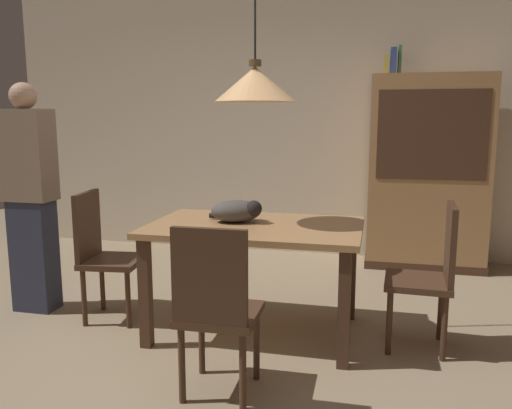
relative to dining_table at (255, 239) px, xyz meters
name	(u,v)px	position (x,y,z in m)	size (l,w,h in m)	color
ground	(229,356)	(-0.07, -0.41, -0.65)	(10.00, 10.00, 0.00)	#998466
back_wall	(297,118)	(-0.07, 2.24, 0.80)	(6.40, 0.10, 2.90)	beige
dining_table	(255,239)	(0.00, 0.00, 0.00)	(1.40, 0.90, 0.75)	#A87A4C
chair_left_side	(102,250)	(-1.13, -0.01, -0.14)	(0.44, 0.44, 0.93)	#472D1E
chair_near_front	(216,305)	(0.00, -0.88, -0.14)	(0.41, 0.41, 0.93)	#472D1E
chair_right_side	(431,270)	(1.13, 0.00, -0.14)	(0.42, 0.42, 0.93)	#472D1E
cat_sleeping	(238,211)	(-0.13, 0.05, 0.18)	(0.41, 0.33, 0.16)	#4C4742
pendant_lamp	(255,84)	(0.00, 0.00, 1.01)	(0.52, 0.52, 1.30)	#E0A86B
hutch_bookcase	(427,177)	(1.25, 1.91, 0.24)	(1.12, 0.45, 1.85)	#A87A4C
book_yellow_short	(386,65)	(0.82, 1.91, 1.29)	(0.04, 0.20, 0.18)	gold
book_blue_wide	(393,62)	(0.89, 1.91, 1.32)	(0.06, 0.24, 0.24)	#384C93
book_green_slim	(400,60)	(0.94, 1.91, 1.33)	(0.03, 0.20, 0.26)	#427A4C
person_standing	(30,198)	(-1.72, 0.04, 0.21)	(0.36, 0.22, 1.70)	#2D3347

